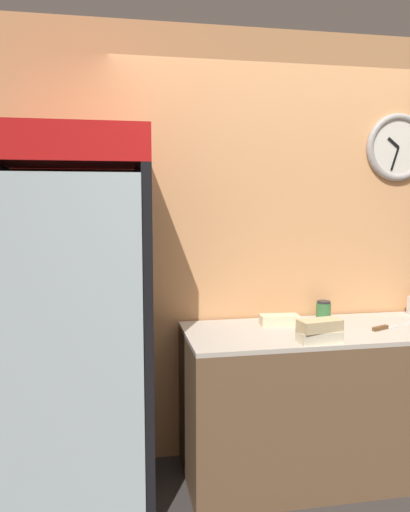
{
  "coord_description": "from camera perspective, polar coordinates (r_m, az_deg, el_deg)",
  "views": [
    {
      "loc": [
        -1.24,
        -1.82,
        1.66
      ],
      "look_at": [
        -0.75,
        0.85,
        1.35
      ],
      "focal_mm": 35.0,
      "sensor_mm": 36.0,
      "label": 1
    }
  ],
  "objects": [
    {
      "name": "wall_back",
      "position": [
        3.34,
        11.51,
        1.2
      ],
      "size": [
        5.2,
        0.1,
        2.7
      ],
      "color": "tan",
      "rests_on": "ground_plane"
    },
    {
      "name": "sandwich_stack_middle",
      "position": [
        2.76,
        12.97,
        -7.73
      ],
      "size": [
        0.25,
        0.15,
        0.06
      ],
      "color": "tan",
      "rests_on": "sandwich_stack_bottom"
    },
    {
      "name": "condiment_jar",
      "position": [
        3.33,
        13.39,
        -5.97
      ],
      "size": [
        0.09,
        0.09,
        0.11
      ],
      "color": "#336B38",
      "rests_on": "prep_counter"
    },
    {
      "name": "sandwich_flat_left",
      "position": [
        3.09,
        8.51,
        -7.25
      ],
      "size": [
        0.24,
        0.13,
        0.06
      ],
      "color": "beige",
      "rests_on": "prep_counter"
    },
    {
      "name": "sandwich_stack_bottom",
      "position": [
        2.78,
        12.94,
        -8.95
      ],
      "size": [
        0.24,
        0.13,
        0.06
      ],
      "color": "beige",
      "rests_on": "prep_counter"
    },
    {
      "name": "chefs_knife",
      "position": [
        3.19,
        20.17,
        -7.61
      ],
      "size": [
        0.35,
        0.18,
        0.02
      ],
      "color": "silver",
      "rests_on": "prep_counter"
    },
    {
      "name": "prep_counter",
      "position": [
        3.21,
        13.64,
        -15.83
      ],
      "size": [
        1.7,
        0.67,
        0.9
      ],
      "color": "brown",
      "rests_on": "ground_plane"
    },
    {
      "name": "beverage_cooler",
      "position": [
        2.8,
        -14.75,
        -5.15
      ],
      "size": [
        0.79,
        0.72,
        2.01
      ],
      "color": "black",
      "rests_on": "ground_plane"
    }
  ]
}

